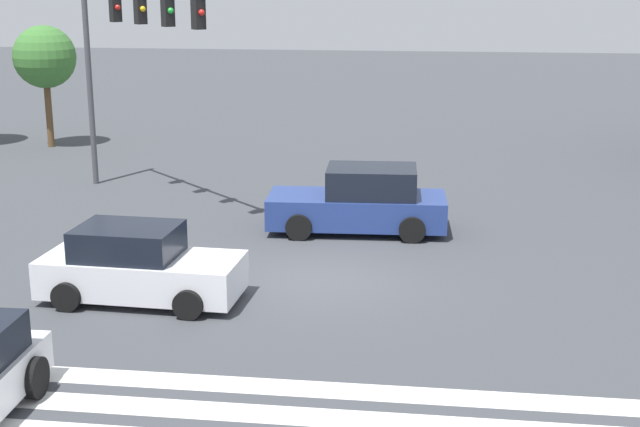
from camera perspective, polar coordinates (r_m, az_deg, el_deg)
The scene contains 5 objects.
ground_plane at distance 20.00m, azimuth 0.00°, elevation -4.23°, with size 127.38×127.38×0.00m, color #3D3F44.
traffic_signal_mast at distance 26.84m, azimuth -12.30°, elevation 11.06°, with size 5.37×5.37×6.41m.
car_1 at distance 18.92m, azimuth -11.54°, elevation -3.34°, with size 4.21×2.13×1.59m.
car_4 at distance 23.54m, azimuth 2.64°, elevation 0.74°, with size 4.76×2.30×1.74m.
tree_corner_c at distance 36.72m, azimuth -17.21°, elevation 9.52°, with size 2.43×2.43×4.76m.
Camera 1 is at (2.45, -18.74, 6.56)m, focal length 50.00 mm.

